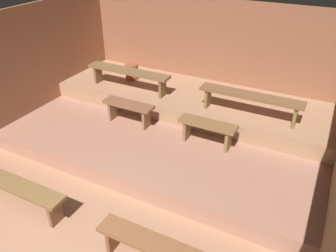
# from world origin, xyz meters

# --- Properties ---
(ground) EXTENTS (6.09, 5.91, 0.08)m
(ground) POSITION_xyz_m (0.00, 2.56, -0.04)
(ground) COLOR #AC7859
(wall_back) EXTENTS (6.09, 0.06, 2.20)m
(wall_back) POSITION_xyz_m (0.00, 5.14, 1.10)
(wall_back) COLOR #95583C
(wall_back) RESTS_ON ground
(wall_left) EXTENTS (0.06, 5.91, 2.20)m
(wall_left) POSITION_xyz_m (-2.68, 2.56, 1.10)
(wall_left) COLOR #945C40
(wall_left) RESTS_ON ground
(platform_lower) EXTENTS (5.29, 3.29, 0.28)m
(platform_lower) POSITION_xyz_m (0.00, 3.47, 0.14)
(platform_lower) COLOR #AC755F
(platform_lower) RESTS_ON ground
(platform_middle) EXTENTS (5.29, 1.60, 0.28)m
(platform_middle) POSITION_xyz_m (0.00, 4.31, 0.43)
(platform_middle) COLOR tan
(platform_middle) RESTS_ON platform_lower
(bench_floor_left) EXTENTS (1.91, 0.27, 0.40)m
(bench_floor_left) POSITION_xyz_m (-1.29, 0.98, 0.33)
(bench_floor_left) COLOR brown
(bench_floor_left) RESTS_ON ground
(bench_lower_left) EXTENTS (0.94, 0.27, 0.40)m
(bench_lower_left) POSITION_xyz_m (-0.75, 3.21, 0.59)
(bench_lower_left) COLOR brown
(bench_lower_left) RESTS_ON platform_lower
(bench_lower_right) EXTENTS (0.94, 0.27, 0.40)m
(bench_lower_right) POSITION_xyz_m (0.75, 3.21, 0.59)
(bench_lower_right) COLOR brown
(bench_lower_right) RESTS_ON platform_lower
(bench_middle_left) EXTENTS (1.73, 0.27, 0.40)m
(bench_middle_left) POSITION_xyz_m (-1.20, 3.94, 0.90)
(bench_middle_left) COLOR brown
(bench_middle_left) RESTS_ON platform_middle
(bench_middle_right) EXTENTS (1.73, 0.27, 0.40)m
(bench_middle_right) POSITION_xyz_m (1.20, 3.94, 0.90)
(bench_middle_right) COLOR brown
(bench_middle_right) RESTS_ON platform_middle
(pail_middle) EXTENTS (0.27, 0.27, 0.32)m
(pail_middle) POSITION_xyz_m (-1.44, 4.42, 0.73)
(pail_middle) COLOR #9E4C2D
(pail_middle) RESTS_ON platform_middle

